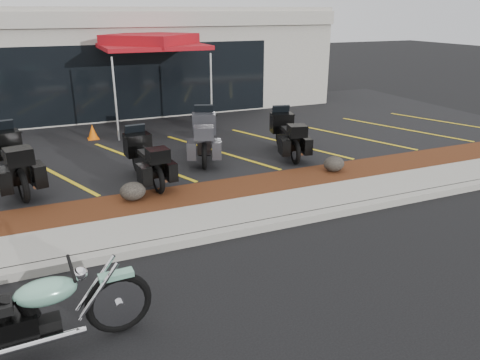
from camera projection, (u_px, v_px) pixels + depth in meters
name	position (u px, v px, depth m)	size (l,w,h in m)	color
ground	(214.00, 266.00, 7.56)	(90.00, 90.00, 0.00)	black
curb	(196.00, 239.00, 8.31)	(24.00, 0.25, 0.15)	gray
sidewalk	(185.00, 223.00, 8.92)	(24.00, 1.20, 0.15)	gray
mulch_bed	(168.00, 201.00, 9.95)	(24.00, 1.20, 0.16)	black
upper_lot	(123.00, 140.00, 14.61)	(26.00, 9.60, 0.15)	black
dealership_building	(92.00, 58.00, 19.35)	(18.00, 8.16, 4.00)	#9A958B
boulder_mid	(133.00, 191.00, 9.73)	(0.54, 0.45, 0.38)	black
boulder_right	(334.00, 164.00, 11.48)	(0.53, 0.44, 0.37)	black
hero_cruiser	(118.00, 294.00, 5.85)	(3.16, 0.80, 1.11)	#6FAC93
touring_black_front	(5.00, 150.00, 10.80)	(2.42, 0.92, 1.41)	black
touring_black_mid	(137.00, 149.00, 11.21)	(2.10, 0.80, 1.22)	black
touring_grey	(204.00, 128.00, 13.02)	(2.26, 0.86, 1.32)	#323237
touring_black_rear	(280.00, 127.00, 13.31)	(2.13, 0.81, 1.24)	black
traffic_cone	(93.00, 132.00, 14.34)	(0.31, 0.31, 0.45)	#E35D07
popup_canopy	(151.00, 43.00, 15.20)	(4.23, 4.23, 3.02)	silver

